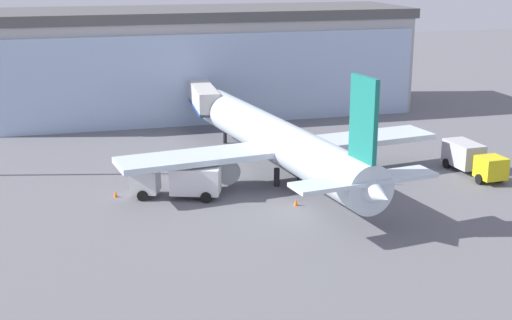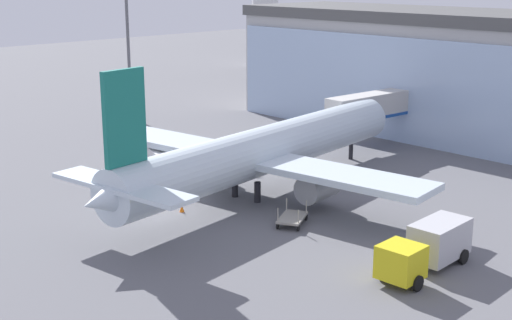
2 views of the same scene
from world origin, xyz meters
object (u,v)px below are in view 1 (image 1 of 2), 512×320
Objects in this scene: baggage_cart at (362,178)px; safety_cone_wingtip at (116,194)px; safety_cone_nose at (296,202)px; jet_bridge at (201,95)px; catering_truck at (179,181)px; airplane at (279,142)px; fuel_truck at (472,158)px.

safety_cone_wingtip is at bearing 55.76° from baggage_cart.
baggage_cart is at bearing 26.60° from safety_cone_nose.
jet_bridge is 26.17× the size of safety_cone_wingtip.
catering_truck is at bearing 167.92° from jet_bridge.
baggage_cart is 21.26m from safety_cone_wingtip.
fuel_truck is (17.32, -3.66, -1.94)m from airplane.
airplane is 14.95m from safety_cone_wingtip.
catering_truck reaches higher than safety_cone_nose.
jet_bridge is 31.10m from fuel_truck.
jet_bridge reaches higher than safety_cone_nose.
catering_truck is at bearing 59.36° from baggage_cart.
airplane reaches higher than jet_bridge.
jet_bridge is 1.95× the size of fuel_truck.
fuel_truck is (20.12, -23.56, -2.64)m from jet_bridge.
fuel_truck is (26.83, -0.93, 0.00)m from catering_truck.
catering_truck is 9.78m from safety_cone_nose.
jet_bridge reaches higher than baggage_cart.
jet_bridge is 4.47× the size of baggage_cart.
jet_bridge is at bearing -141.29° from fuel_truck.
catering_truck is 2.36× the size of baggage_cart.
baggage_cart is (16.04, -0.84, -0.97)m from catering_truck.
airplane is (2.79, -19.91, -0.71)m from jet_bridge.
airplane reaches higher than safety_cone_nose.
jet_bridge reaches higher than safety_cone_wingtip.
baggage_cart is at bearing -92.27° from fuel_truck.
airplane is 64.46× the size of safety_cone_nose.
baggage_cart is 8.38m from safety_cone_nose.
airplane is 11.00× the size of baggage_cart.
baggage_cart is (9.33, -23.47, -3.61)m from jet_bridge.
jet_bridge is at bearing -85.84° from catering_truck.
catering_truck and fuel_truck have the same top height.
fuel_truck is 13.39× the size of safety_cone_nose.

